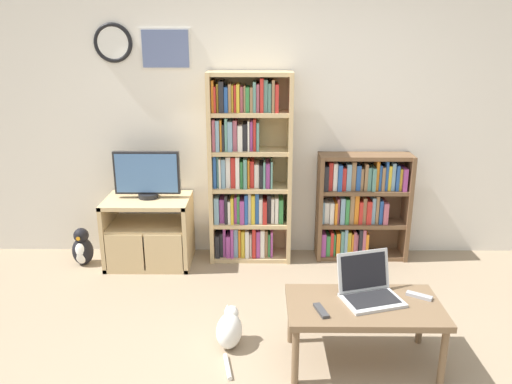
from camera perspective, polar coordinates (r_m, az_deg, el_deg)
name	(u,v)px	position (r m, az deg, el deg)	size (l,w,h in m)	color
wall_back	(270,116)	(4.57, 1.56, 8.67)	(6.68, 0.09, 2.60)	silver
tv_stand	(149,231)	(4.63, -12.14, -4.39)	(0.75, 0.52, 0.62)	tan
television	(147,175)	(4.50, -12.34, 1.92)	(0.58, 0.18, 0.42)	black
bookshelf_tall	(247,172)	(4.49, -1.09, 2.27)	(0.73, 0.31, 1.71)	tan
bookshelf_short	(358,205)	(4.69, 11.63, -1.47)	(0.84, 0.26, 0.99)	brown
coffee_table	(364,311)	(3.25, 12.22, -13.10)	(0.96, 0.52, 0.41)	brown
laptop	(368,288)	(3.27, 12.73, -10.64)	(0.42, 0.39, 0.27)	#B7BABC
remote_near_laptop	(321,311)	(3.09, 7.45, -13.29)	(0.08, 0.17, 0.02)	#38383A
remote_far_from_laptop	(419,296)	(3.38, 18.15, -11.21)	(0.16, 0.12, 0.02)	#99999E
cat	(230,329)	(3.46, -3.04, -15.41)	(0.21, 0.49, 0.28)	white
penguin_figurine	(82,248)	(4.82, -19.24, -6.08)	(0.19, 0.17, 0.35)	black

